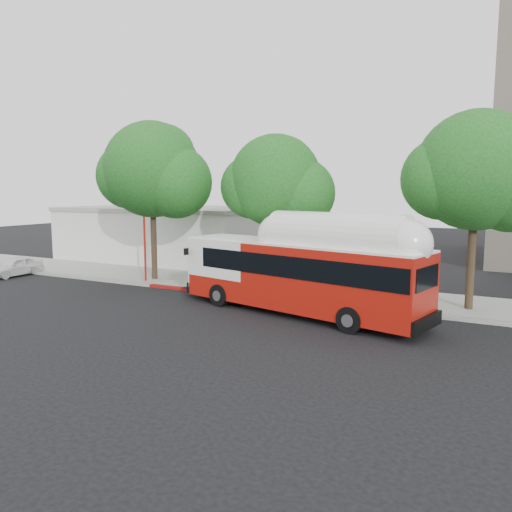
% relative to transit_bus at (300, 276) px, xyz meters
% --- Properties ---
extents(ground, '(120.00, 120.00, 0.00)m').
position_rel_transit_bus_xyz_m(ground, '(-2.21, -1.75, -1.76)').
color(ground, black).
rests_on(ground, ground).
extents(sidewalk, '(60.00, 5.00, 0.15)m').
position_rel_transit_bus_xyz_m(sidewalk, '(-2.21, 4.75, -1.68)').
color(sidewalk, gray).
rests_on(sidewalk, ground).
extents(curb_strip, '(60.00, 0.30, 0.15)m').
position_rel_transit_bus_xyz_m(curb_strip, '(-2.21, 2.15, -1.68)').
color(curb_strip, gray).
rests_on(curb_strip, ground).
extents(red_curb_segment, '(10.00, 0.32, 0.16)m').
position_rel_transit_bus_xyz_m(red_curb_segment, '(-5.21, 2.15, -1.68)').
color(red_curb_segment, maroon).
rests_on(red_curb_segment, ground).
extents(street_tree_left, '(6.67, 5.80, 9.74)m').
position_rel_transit_bus_xyz_m(street_tree_left, '(-10.73, 3.80, 4.85)').
color(street_tree_left, '#2D2116').
rests_on(street_tree_left, ground).
extents(street_tree_mid, '(5.75, 5.00, 8.62)m').
position_rel_transit_bus_xyz_m(street_tree_mid, '(-2.80, 4.30, 4.15)').
color(street_tree_mid, '#2D2116').
rests_on(street_tree_mid, ground).
extents(street_tree_right, '(6.21, 5.40, 9.18)m').
position_rel_transit_bus_xyz_m(street_tree_right, '(7.23, 4.10, 4.50)').
color(street_tree_right, '#2D2116').
rests_on(street_tree_right, ground).
extents(low_commercial_bldg, '(16.20, 10.20, 4.25)m').
position_rel_transit_bus_xyz_m(low_commercial_bldg, '(-16.21, 12.25, 0.40)').
color(low_commercial_bldg, silver).
rests_on(low_commercial_bldg, ground).
extents(transit_bus, '(12.88, 5.19, 3.76)m').
position_rel_transit_bus_xyz_m(transit_bus, '(0.00, 0.00, 0.00)').
color(transit_bus, '#9E140B').
rests_on(transit_bus, ground).
extents(parked_car, '(3.71, 1.49, 1.26)m').
position_rel_transit_bus_xyz_m(parked_car, '(-20.52, 0.99, -1.12)').
color(parked_car, silver).
rests_on(parked_car, ground).
extents(signal_pole, '(0.13, 0.43, 4.57)m').
position_rel_transit_bus_xyz_m(signal_pole, '(-11.24, 2.93, 0.59)').
color(signal_pole, '#AF1A12').
rests_on(signal_pole, ground).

